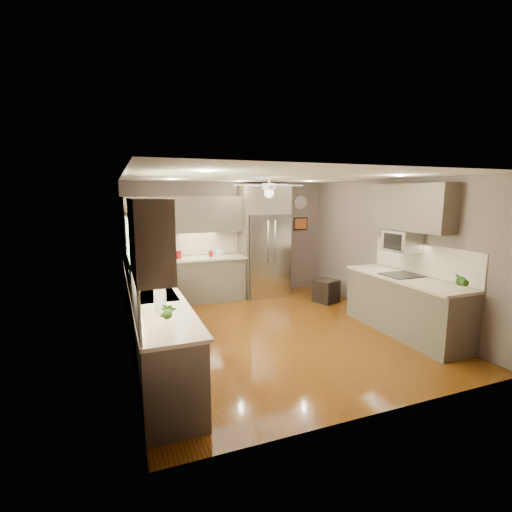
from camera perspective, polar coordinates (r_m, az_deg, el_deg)
floor at (r=6.25m, az=3.01°, el=-11.53°), size 5.00×5.00×0.00m
ceiling at (r=5.84m, az=3.23°, el=12.03°), size 5.00×5.00×0.00m
wall_back at (r=8.24m, az=-4.07°, el=2.56°), size 4.50×0.00×4.50m
wall_front at (r=3.83m, az=18.79°, el=-5.98°), size 4.50×0.00×4.50m
wall_left at (r=5.41m, az=-19.18°, el=-1.59°), size 0.00×5.00×5.00m
wall_right at (r=7.14m, az=19.82°, el=0.95°), size 0.00×5.00×5.00m
canister_a at (r=7.71m, az=-11.80°, el=0.19°), size 0.13×0.13×0.16m
canister_d at (r=7.85m, az=-6.98°, el=0.34°), size 0.11×0.11×0.13m
soap_bottle at (r=5.54m, az=-17.14°, el=-3.51°), size 0.11×0.11×0.19m
potted_plant_left at (r=3.79m, az=-13.22°, el=-8.31°), size 0.19×0.15×0.31m
potted_plant_right at (r=5.70m, az=29.06°, el=-3.34°), size 0.20×0.18×0.30m
bowl at (r=7.91m, az=-5.55°, el=0.18°), size 0.25×0.25×0.05m
left_run at (r=5.75m, az=-15.85°, el=-8.64°), size 0.65×4.70×1.45m
back_run at (r=7.90m, az=-8.41°, el=-3.45°), size 1.85×0.65×1.45m
uppers at (r=6.26m, az=-5.77°, el=6.08°), size 4.50×4.70×0.95m
window at (r=4.86m, az=-18.78°, el=0.84°), size 0.05×1.12×0.92m
sink at (r=5.02m, az=-15.08°, el=-6.25°), size 0.50×0.70×0.32m
refrigerator at (r=8.16m, az=1.35°, el=2.08°), size 1.06×0.75×2.45m
right_run at (r=6.50m, az=21.92°, el=-6.87°), size 0.70×2.20×1.45m
microwave at (r=6.55m, az=21.59°, el=2.17°), size 0.43×0.55×0.34m
ceiling_fan at (r=6.11m, az=2.03°, el=10.35°), size 1.18×1.18×0.32m
recessed_lights at (r=6.19m, az=1.32°, el=11.84°), size 2.84×3.14×0.01m
wall_clock at (r=8.84m, az=6.91°, el=8.19°), size 0.30×0.03×0.30m
framed_print at (r=8.86m, az=6.86°, el=4.96°), size 0.36×0.03×0.30m
stool at (r=7.94m, az=10.75°, el=-5.28°), size 0.54×0.54×0.49m
paper_towel at (r=4.23m, az=-14.53°, el=-6.73°), size 0.13×0.13×0.33m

